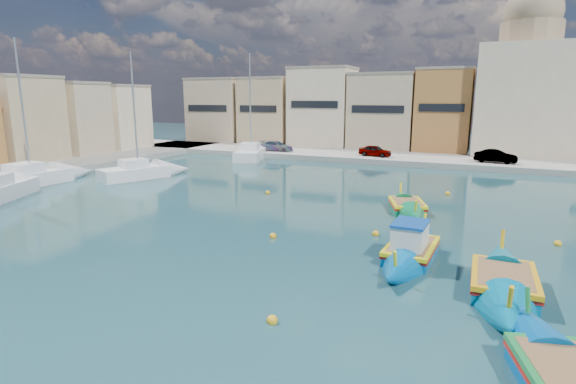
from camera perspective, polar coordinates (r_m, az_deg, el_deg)
The scene contains 14 objects.
ground at distance 20.67m, azimuth 3.46°, elevation -7.96°, with size 160.00×160.00×0.00m, color #112E34.
north_quay at distance 51.10m, azimuth 16.33°, elevation 3.98°, with size 80.00×8.00×0.60m, color gray.
west_quay at distance 47.30m, azimuth -31.49°, elevation 2.06°, with size 8.00×56.00×0.60m, color gray.
north_townhouses at distance 57.59m, azimuth 24.33°, elevation 8.96°, with size 83.20×7.87×10.19m.
church_block at distance 58.29m, azimuth 27.96°, elevation 12.02°, with size 10.00×10.00×19.10m.
parked_cars at distance 50.48m, azimuth 10.30°, elevation 5.22°, with size 28.21×2.12×1.30m.
luzzu_turquoise_cabin at distance 20.82m, azimuth 15.34°, elevation -7.26°, with size 2.25×8.64×2.75m.
luzzu_green at distance 29.08m, azimuth 14.87°, elevation -1.91°, with size 4.20×7.49×2.30m.
luzzu_cyan_south at distance 18.58m, azimuth 25.68°, elevation -10.61°, with size 2.30×8.54×2.64m.
yacht_north at distance 53.53m, azimuth -4.40°, elevation 4.99°, with size 5.44×9.78×12.58m.
yacht_midnorth at distance 42.11m, azimuth -16.77°, elevation 2.53°, with size 5.47×8.47×11.59m.
yacht_mid at distance 42.82m, azimuth -28.02°, elevation 1.81°, with size 3.16×9.95×12.38m.
yacht_south at distance 38.75m, azimuth -31.67°, elevation 0.46°, with size 6.59×10.83×12.13m.
mooring_buoys at distance 24.18m, azimuth 14.75°, elevation -5.15°, with size 24.26×22.62×0.36m.
Camera 1 is at (6.80, -18.19, 7.07)m, focal length 28.00 mm.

